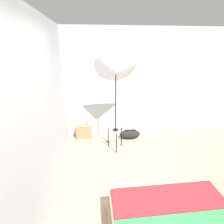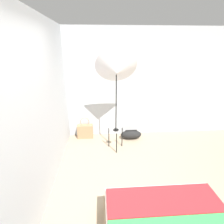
{
  "view_description": "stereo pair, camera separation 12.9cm",
  "coord_description": "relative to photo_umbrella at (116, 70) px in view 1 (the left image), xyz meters",
  "views": [
    {
      "loc": [
        -0.76,
        -1.69,
        2.15
      ],
      "look_at": [
        -0.41,
        1.48,
        0.96
      ],
      "focal_mm": 28.0,
      "sensor_mm": 36.0,
      "label": 1
    },
    {
      "loc": [
        -0.63,
        -1.7,
        2.15
      ],
      "look_at": [
        -0.41,
        1.48,
        0.96
      ],
      "focal_mm": 28.0,
      "sensor_mm": 36.0,
      "label": 2
    }
  ],
  "objects": [
    {
      "name": "tote_bag",
      "position": [
        -0.72,
        0.56,
        -1.56
      ],
      "size": [
        0.38,
        0.16,
        0.54
      ],
      "color": "#9E7A56",
      "rests_on": "ground_plane"
    },
    {
      "name": "ground_plane",
      "position": [
        0.31,
        -1.71,
        -1.74
      ],
      "size": [
        14.0,
        14.0,
        0.0
      ],
      "primitive_type": "plane",
      "color": "gray"
    },
    {
      "name": "duffel_bag",
      "position": [
        0.42,
        0.41,
        -1.63
      ],
      "size": [
        0.52,
        0.22,
        0.23
      ],
      "color": "black",
      "rests_on": "ground_plane"
    },
    {
      "name": "wall_side_left",
      "position": [
        -1.16,
        -0.71,
        -0.44
      ],
      "size": [
        0.05,
        8.0,
        2.6
      ],
      "color": "#B7BCC1",
      "rests_on": "ground_plane"
    },
    {
      "name": "wall_back",
      "position": [
        0.31,
        0.74,
        -0.44
      ],
      "size": [
        8.0,
        0.05,
        2.6
      ],
      "color": "#B7BCC1",
      "rests_on": "ground_plane"
    },
    {
      "name": "photo_umbrella",
      "position": [
        0.0,
        0.0,
        0.0
      ],
      "size": [
        0.83,
        0.64,
        2.16
      ],
      "color": "black",
      "rests_on": "ground_plane"
    }
  ]
}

